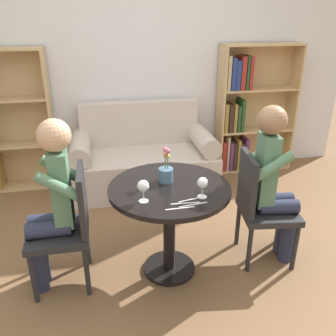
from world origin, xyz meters
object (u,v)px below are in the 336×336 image
(person_left, at_px, (52,201))
(wine_glass_right, at_px, (203,183))
(couch, at_px, (143,160))
(chair_right, at_px, (260,204))
(chair_left, at_px, (68,224))
(wine_glass_left, at_px, (143,187))
(person_right, at_px, (274,182))
(flower_vase, at_px, (166,172))
(bookshelf_right, at_px, (245,113))

(person_left, bearing_deg, wine_glass_right, 77.21)
(wine_glass_right, bearing_deg, couch, 96.09)
(chair_right, bearing_deg, chair_left, 97.62)
(wine_glass_left, bearing_deg, person_right, 10.48)
(chair_left, height_order, wine_glass_right, chair_left)
(chair_left, distance_m, wine_glass_right, 0.99)
(couch, height_order, wine_glass_left, couch)
(person_right, distance_m, wine_glass_right, 0.67)
(chair_right, distance_m, wine_glass_right, 0.67)
(chair_left, xyz_separation_m, chair_right, (1.44, 0.00, 0.00))
(flower_vase, bearing_deg, chair_right, -4.64)
(person_left, distance_m, person_right, 1.62)
(couch, bearing_deg, person_left, -118.45)
(wine_glass_left, relative_size, wine_glass_right, 1.05)
(person_left, xyz_separation_m, wine_glass_left, (0.60, -0.20, 0.15))
(couch, height_order, chair_right, couch)
(couch, distance_m, wine_glass_right, 1.80)
(person_left, distance_m, wine_glass_right, 1.03)
(couch, xyz_separation_m, chair_right, (0.72, -1.49, 0.18))
(couch, distance_m, chair_left, 1.67)
(wine_glass_left, relative_size, flower_vase, 0.58)
(chair_left, relative_size, wine_glass_right, 6.30)
(couch, xyz_separation_m, wine_glass_left, (-0.21, -1.69, 0.52))
(chair_left, relative_size, wine_glass_left, 5.97)
(chair_left, bearing_deg, flower_vase, 94.73)
(chair_left, xyz_separation_m, flower_vase, (0.71, 0.06, 0.31))
(couch, relative_size, chair_left, 1.75)
(chair_right, height_order, person_left, person_left)
(wine_glass_left, bearing_deg, chair_right, 12.54)
(person_left, bearing_deg, chair_right, 89.89)
(bookshelf_right, bearing_deg, wine_glass_left, -127.48)
(couch, height_order, wine_glass_right, couch)
(bookshelf_right, xyz_separation_m, flower_vase, (-1.31, -1.70, 0.08))
(wine_glass_right, bearing_deg, chair_right, 22.52)
(flower_vase, bearing_deg, bookshelf_right, 52.41)
(couch, bearing_deg, flower_vase, -90.31)
(person_right, bearing_deg, couch, 35.69)
(person_left, bearing_deg, wine_glass_left, 71.09)
(flower_vase, bearing_deg, person_right, -5.49)
(couch, distance_m, person_left, 1.74)
(bookshelf_right, bearing_deg, person_left, -140.13)
(chair_left, xyz_separation_m, person_left, (-0.09, -0.00, 0.19))
(wine_glass_right, bearing_deg, bookshelf_right, 60.59)
(chair_right, distance_m, person_left, 1.54)
(chair_left, xyz_separation_m, person_right, (1.53, -0.02, 0.19))
(wine_glass_right, bearing_deg, person_left, 167.43)
(person_right, height_order, flower_vase, person_right)
(bookshelf_right, relative_size, wine_glass_right, 10.70)
(couch, height_order, flower_vase, flower_vase)
(wine_glass_right, height_order, flower_vase, flower_vase)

